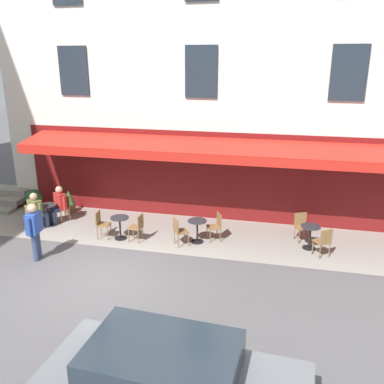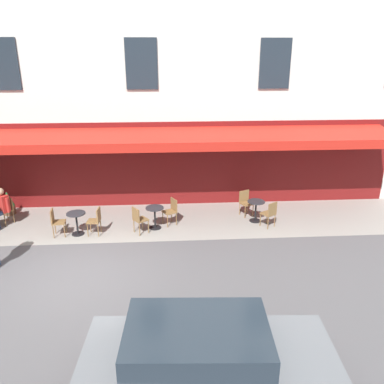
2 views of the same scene
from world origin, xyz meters
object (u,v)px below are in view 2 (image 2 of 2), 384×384
Objects in this scene: cafe_chair_wicker_facing_street at (171,209)px; cafe_table_far_end at (77,220)px; cafe_chair_wicker_corner_right at (270,212)px; seated_patron_in_red at (0,206)px; potted_plant_under_sign at (8,203)px; cafe_chair_wicker_by_window at (96,219)px; cafe_chair_wicker_corner_left at (56,220)px; cafe_table_mid_terrace at (256,208)px; cafe_chair_wicker_near_door at (7,208)px; cafe_table_near_entrance at (155,215)px; cafe_chair_wicker_back_row at (139,218)px; parked_car_grey at (205,356)px; cafe_chair_wicker_under_awning at (245,201)px.

cafe_table_far_end is (3.06, 0.60, -0.06)m from cafe_chair_wicker_facing_street.
seated_patron_in_red reaches higher than cafe_chair_wicker_corner_right.
cafe_chair_wicker_corner_right reaches higher than potted_plant_under_sign.
cafe_chair_wicker_corner_left is at bearing 0.55° from cafe_chair_wicker_by_window.
cafe_table_mid_terrace is 8.58m from cafe_chair_wicker_near_door.
cafe_table_near_entrance is 0.63m from cafe_chair_wicker_facing_street.
cafe_chair_wicker_near_door is at bearing -14.04° from cafe_chair_wicker_back_row.
seated_patron_in_red is (5.76, -0.30, 0.16)m from cafe_chair_wicker_facing_street.
parked_car_grey is at bearing 129.37° from cafe_chair_wicker_near_door.
cafe_chair_wicker_corner_right is at bearing 173.89° from cafe_chair_wicker_near_door.
parked_car_grey is (-4.15, 6.30, 0.16)m from cafe_chair_wicker_corner_left.
cafe_chair_wicker_facing_street reaches higher than potted_plant_under_sign.
cafe_chair_wicker_by_window is 1.00× the size of cafe_chair_wicker_corner_left.
cafe_chair_wicker_by_window is at bearing 164.12° from seated_patron_in_red.
cafe_chair_wicker_corner_right is (-0.36, 0.52, 0.06)m from cafe_table_mid_terrace.
cafe_chair_wicker_facing_street and cafe_chair_wicker_corner_left have the same top height.
cafe_table_far_end is at bearing 161.69° from seated_patron_in_red.
cafe_chair_wicker_corner_right reaches higher than cafe_table_near_entrance.
cafe_chair_wicker_near_door is 0.83m from potted_plant_under_sign.
seated_patron_in_red is (2.07, -0.96, 0.16)m from cafe_chair_wicker_corner_left.
cafe_chair_wicker_corner_right and cafe_chair_wicker_under_awning have the same top height.
cafe_chair_wicker_by_window is at bearing 14.93° from cafe_chair_wicker_facing_street.
seated_patron_in_red reaches higher than cafe_chair_wicker_near_door.
cafe_chair_wicker_corner_left is 7.55m from parked_car_grey.
cafe_table_mid_terrace is 0.82× the size of cafe_chair_wicker_corner_right.
cafe_table_near_entrance is 6.75m from parked_car_grey.
cafe_chair_wicker_by_window is (-0.63, 0.05, 0.06)m from cafe_table_far_end.
cafe_chair_wicker_corner_right is 6.98m from cafe_chair_wicker_corner_left.
potted_plant_under_sign is (4.83, -1.92, -0.12)m from cafe_chair_wicker_back_row.
seated_patron_in_red reaches higher than cafe_chair_wicker_under_awning.
parked_car_grey reaches higher than cafe_chair_wicker_facing_street.
cafe_chair_wicker_under_awning is 8.60m from potted_plant_under_sign.
cafe_table_near_entrance is 0.82× the size of cafe_chair_wicker_back_row.
cafe_chair_wicker_corner_left is at bearing -0.06° from cafe_chair_wicker_back_row.
cafe_table_mid_terrace is at bearing 172.15° from potted_plant_under_sign.
cafe_chair_wicker_corner_left is (-1.95, 1.14, 0.00)m from cafe_chair_wicker_near_door.
seated_patron_in_red reaches higher than cafe_table_near_entrance.
cafe_table_mid_terrace is 0.82× the size of cafe_chair_wicker_under_awning.
parked_car_grey is (-6.11, 7.44, 0.16)m from cafe_chair_wicker_near_door.
cafe_chair_wicker_under_awning reaches higher than cafe_table_near_entrance.
cafe_chair_wicker_facing_street is at bearing 0.85° from cafe_table_mid_terrace.
cafe_chair_wicker_under_awning is (-3.74, -1.29, 0.00)m from cafe_chair_wicker_back_row.
cafe_chair_wicker_corner_left is (0.63, 0.07, 0.06)m from cafe_table_far_end.
cafe_chair_wicker_near_door is at bearing -8.67° from cafe_table_near_entrance.
cafe_table_far_end is 0.86× the size of potted_plant_under_sign.
cafe_table_far_end is 0.82× the size of cafe_chair_wicker_corner_left.
cafe_chair_wicker_by_window is at bearing 7.36° from cafe_table_mid_terrace.
cafe_chair_wicker_corner_right is 1.00× the size of cafe_chair_wicker_by_window.
parked_car_grey is at bearing 114.63° from cafe_chair_wicker_by_window.
cafe_chair_wicker_corner_right is at bearing 177.31° from cafe_table_near_entrance.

